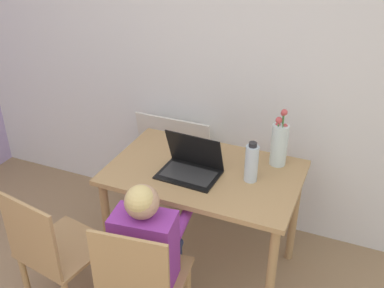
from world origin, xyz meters
name	(u,v)px	position (x,y,z in m)	size (l,w,h in m)	color
wall_back	(246,56)	(0.00, 2.23, 1.25)	(6.40, 0.05, 2.50)	white
dining_table	(204,185)	(-0.03, 1.59, 0.65)	(1.11, 0.71, 0.75)	tan
chair_occupied	(142,285)	(-0.09, 0.92, 0.45)	(0.45, 0.45, 0.86)	tan
chair_spare	(55,252)	(-0.64, 0.94, 0.45)	(0.46, 0.46, 0.86)	tan
person_seated	(149,242)	(-0.11, 1.04, 0.62)	(0.36, 0.46, 1.00)	purple
laptop	(191,165)	(-0.09, 1.54, 0.80)	(0.35, 0.26, 0.24)	black
flower_vase	(279,143)	(0.35, 1.83, 0.89)	(0.10, 0.10, 0.37)	silver
water_bottle	(252,163)	(0.25, 1.60, 0.86)	(0.07, 0.07, 0.24)	silver
cardboard_panel	(176,164)	(-0.46, 2.11, 0.40)	(0.56, 0.13, 0.80)	silver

